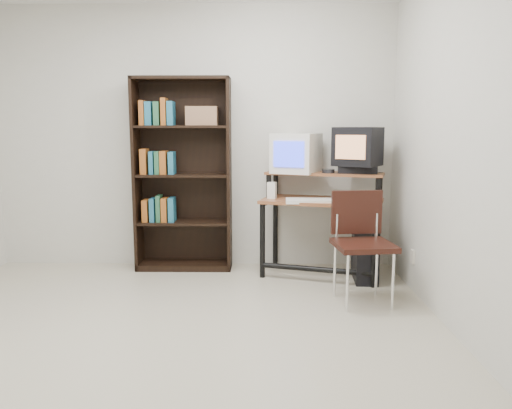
{
  "coord_description": "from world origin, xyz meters",
  "views": [
    {
      "loc": [
        0.69,
        -3.06,
        1.39
      ],
      "look_at": [
        0.63,
        1.1,
        0.76
      ],
      "focal_mm": 35.0,
      "sensor_mm": 36.0,
      "label": 1
    }
  ],
  "objects_px": {
    "crt_monitor": "(296,153)",
    "bookshelf": "(183,173)",
    "school_chair": "(361,234)",
    "computer_desk": "(322,205)",
    "pc_tower": "(365,258)",
    "crt_tv": "(358,147)"
  },
  "relations": [
    {
      "from": "computer_desk",
      "to": "pc_tower",
      "type": "xyz_separation_m",
      "value": [
        0.39,
        -0.16,
        -0.47
      ]
    },
    {
      "from": "school_chair",
      "to": "bookshelf",
      "type": "distance_m",
      "value": 1.9
    },
    {
      "from": "crt_monitor",
      "to": "school_chair",
      "type": "distance_m",
      "value": 1.17
    },
    {
      "from": "crt_monitor",
      "to": "bookshelf",
      "type": "xyz_separation_m",
      "value": [
        -1.11,
        0.08,
        -0.2
      ]
    },
    {
      "from": "computer_desk",
      "to": "pc_tower",
      "type": "height_order",
      "value": "computer_desk"
    },
    {
      "from": "crt_monitor",
      "to": "crt_tv",
      "type": "bearing_deg",
      "value": 10.64
    },
    {
      "from": "pc_tower",
      "to": "bookshelf",
      "type": "bearing_deg",
      "value": 170.86
    },
    {
      "from": "pc_tower",
      "to": "crt_tv",
      "type": "bearing_deg",
      "value": 111.95
    },
    {
      "from": "computer_desk",
      "to": "crt_monitor",
      "type": "bearing_deg",
      "value": 162.44
    },
    {
      "from": "pc_tower",
      "to": "computer_desk",
      "type": "bearing_deg",
      "value": 160.96
    },
    {
      "from": "crt_monitor",
      "to": "crt_tv",
      "type": "height_order",
      "value": "crt_tv"
    },
    {
      "from": "computer_desk",
      "to": "crt_tv",
      "type": "distance_m",
      "value": 0.64
    },
    {
      "from": "school_chair",
      "to": "bookshelf",
      "type": "bearing_deg",
      "value": 141.54
    },
    {
      "from": "computer_desk",
      "to": "pc_tower",
      "type": "bearing_deg",
      "value": -6.54
    },
    {
      "from": "bookshelf",
      "to": "school_chair",
      "type": "bearing_deg",
      "value": -31.34
    },
    {
      "from": "pc_tower",
      "to": "school_chair",
      "type": "height_order",
      "value": "school_chair"
    },
    {
      "from": "computer_desk",
      "to": "school_chair",
      "type": "relative_size",
      "value": 1.37
    },
    {
      "from": "pc_tower",
      "to": "school_chair",
      "type": "xyz_separation_m",
      "value": [
        -0.16,
        -0.56,
        0.34
      ]
    },
    {
      "from": "computer_desk",
      "to": "bookshelf",
      "type": "distance_m",
      "value": 1.4
    },
    {
      "from": "pc_tower",
      "to": "crt_monitor",
      "type": "bearing_deg",
      "value": 156.48
    },
    {
      "from": "computer_desk",
      "to": "pc_tower",
      "type": "distance_m",
      "value": 0.63
    },
    {
      "from": "crt_monitor",
      "to": "bookshelf",
      "type": "relative_size",
      "value": 0.28
    }
  ]
}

